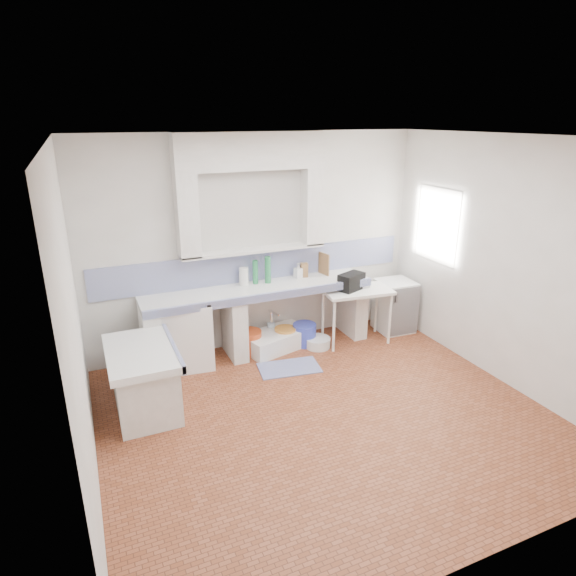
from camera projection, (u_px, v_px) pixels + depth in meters
name	position (u px, v px, depth m)	size (l,w,h in m)	color
floor	(326.00, 416.00, 5.11)	(4.50, 4.50, 0.00)	brown
ceiling	(334.00, 137.00, 4.17)	(4.50, 4.50, 0.00)	silver
wall_back	(258.00, 243.00, 6.37)	(4.50, 4.50, 0.00)	silver
wall_front	(488.00, 394.00, 2.91)	(4.50, 4.50, 0.00)	silver
wall_left	(75.00, 329.00, 3.79)	(4.50, 4.50, 0.00)	silver
wall_right	(506.00, 264.00, 5.49)	(4.50, 4.50, 0.00)	silver
alcove_mass	(251.00, 151.00, 5.83)	(1.90, 0.25, 0.45)	silver
window_frame	(448.00, 224.00, 6.52)	(0.35, 0.86, 1.06)	#341E10
lace_valance	(442.00, 197.00, 6.34)	(0.01, 0.84, 0.24)	white
counter_slab	(259.00, 290.00, 6.25)	(3.00, 0.60, 0.08)	white
counter_lip	(267.00, 297.00, 6.01)	(3.00, 0.04, 0.10)	navy
counter_pier_left	(151.00, 341.00, 5.87)	(0.20, 0.55, 0.82)	silver
counter_pier_mid	(234.00, 326.00, 6.27)	(0.20, 0.55, 0.82)	silver
counter_pier_right	(352.00, 306.00, 6.93)	(0.20, 0.55, 0.82)	silver
peninsula_top	(141.00, 353.00, 5.02)	(0.70, 1.10, 0.08)	white
peninsula_base	(145.00, 383.00, 5.14)	(0.60, 1.00, 0.62)	silver
peninsula_lip	(173.00, 347.00, 5.15)	(0.04, 1.10, 0.10)	navy
backsplash	(258.00, 265.00, 6.46)	(4.27, 0.03, 0.40)	navy
stove	(186.00, 333.00, 6.04)	(0.60, 0.58, 0.85)	white
sink	(276.00, 341.00, 6.57)	(0.88, 0.48, 0.21)	white
side_table	(356.00, 316.00, 6.68)	(0.92, 0.51, 0.04)	white
fridge	(395.00, 306.00, 7.05)	(0.48, 0.48, 0.75)	white
bucket_red	(249.00, 342.00, 6.42)	(0.33, 0.33, 0.31)	#C6461B
bucket_orange	(285.00, 337.00, 6.60)	(0.29, 0.29, 0.27)	orange
bucket_blue	(304.00, 334.00, 6.66)	(0.32, 0.32, 0.30)	#3644C4
basin_white	(318.00, 342.00, 6.61)	(0.34, 0.34, 0.13)	white
water_bottle_a	(270.00, 333.00, 6.69)	(0.08, 0.08, 0.30)	silver
water_bottle_b	(272.00, 333.00, 6.71)	(0.08, 0.08, 0.30)	silver
black_bag	(351.00, 282.00, 6.51)	(0.36, 0.21, 0.23)	black
green_bottle_a	(255.00, 272.00, 6.32)	(0.07, 0.07, 0.32)	#267E46
green_bottle_b	(268.00, 270.00, 6.34)	(0.08, 0.08, 0.35)	#267E46
knife_block	(304.00, 270.00, 6.60)	(0.10, 0.08, 0.20)	olive
cutting_board	(324.00, 264.00, 6.70)	(0.02, 0.22, 0.30)	olive
paper_towel	(244.00, 276.00, 6.27)	(0.12, 0.12, 0.24)	white
soap_bottle	(298.00, 270.00, 6.57)	(0.09, 0.09, 0.21)	white
rug	(289.00, 368.00, 6.07)	(0.75, 0.43, 0.01)	navy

